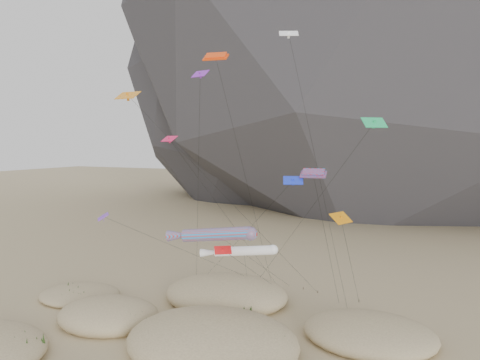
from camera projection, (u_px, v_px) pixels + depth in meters
name	position (u px, v px, depth m)	size (l,w,h in m)	color
dunes	(186.00, 340.00, 43.34)	(49.66, 39.43, 4.53)	#CCB789
dune_grass	(190.00, 343.00, 42.52)	(41.27, 28.82, 1.56)	black
kite_stakes	(285.00, 292.00, 58.99)	(20.74, 6.48, 0.30)	#3F2D1E
rainbow_tube_kite	(213.00, 235.00, 44.23)	(9.16, 20.54, 11.38)	red
white_tube_kite	(240.00, 251.00, 45.25)	(9.86, 17.66, 9.31)	white
orange_parafoil	(217.00, 60.00, 49.75)	(3.06, 13.62, 28.66)	#E43C0C
multi_parafoil	(314.00, 175.00, 43.14)	(2.45, 12.91, 16.68)	red
delta_kites	(229.00, 154.00, 46.66)	(31.05, 19.25, 30.00)	orange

